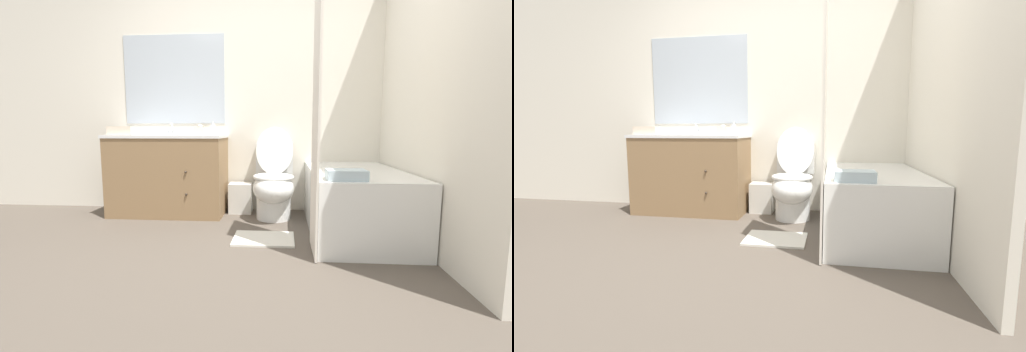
# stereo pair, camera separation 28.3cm
# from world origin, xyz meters

# --- Properties ---
(ground_plane) EXTENTS (14.00, 14.00, 0.00)m
(ground_plane) POSITION_xyz_m (0.00, 0.00, 0.00)
(ground_plane) COLOR brown
(wall_back) EXTENTS (8.00, 0.06, 2.50)m
(wall_back) POSITION_xyz_m (-0.01, 1.67, 1.25)
(wall_back) COLOR silver
(wall_back) RESTS_ON ground_plane
(wall_right) EXTENTS (0.05, 2.65, 2.50)m
(wall_right) POSITION_xyz_m (1.41, 0.82, 1.25)
(wall_right) COLOR silver
(wall_right) RESTS_ON ground_plane
(vanity_cabinet) EXTENTS (1.17, 0.58, 0.82)m
(vanity_cabinet) POSITION_xyz_m (-0.80, 1.37, 0.42)
(vanity_cabinet) COLOR olive
(vanity_cabinet) RESTS_ON ground_plane
(sink_faucet) EXTENTS (0.14, 0.12, 0.12)m
(sink_faucet) POSITION_xyz_m (-0.80, 1.57, 0.86)
(sink_faucet) COLOR silver
(sink_faucet) RESTS_ON vanity_cabinet
(toilet) EXTENTS (0.40, 0.70, 0.90)m
(toilet) POSITION_xyz_m (0.28, 1.27, 0.34)
(toilet) COLOR white
(toilet) RESTS_ON ground_plane
(bathtub) EXTENTS (0.77, 1.50, 0.53)m
(bathtub) POSITION_xyz_m (0.99, 0.90, 0.27)
(bathtub) COLOR white
(bathtub) RESTS_ON ground_plane
(shower_curtain) EXTENTS (0.01, 0.45, 1.94)m
(shower_curtain) POSITION_xyz_m (0.60, 0.34, 0.97)
(shower_curtain) COLOR silver
(shower_curtain) RESTS_ON ground_plane
(wastebasket) EXTENTS (0.24, 0.20, 0.31)m
(wastebasket) POSITION_xyz_m (-0.07, 1.48, 0.16)
(wastebasket) COLOR silver
(wastebasket) RESTS_ON ground_plane
(tissue_box) EXTENTS (0.11, 0.12, 0.11)m
(tissue_box) POSITION_xyz_m (-0.50, 1.51, 0.86)
(tissue_box) COLOR beige
(tissue_box) RESTS_ON vanity_cabinet
(soap_dispenser) EXTENTS (0.05, 0.05, 0.13)m
(soap_dispenser) POSITION_xyz_m (-0.33, 1.32, 0.88)
(soap_dispenser) COLOR silver
(soap_dispenser) RESTS_ON vanity_cabinet
(hand_towel_folded) EXTENTS (0.24, 0.13, 0.08)m
(hand_towel_folded) POSITION_xyz_m (-1.22, 1.24, 0.86)
(hand_towel_folded) COLOR beige
(hand_towel_folded) RESTS_ON vanity_cabinet
(bath_towel_folded) EXTENTS (0.27, 0.19, 0.07)m
(bath_towel_folded) POSITION_xyz_m (0.81, 0.30, 0.57)
(bath_towel_folded) COLOR silver
(bath_towel_folded) RESTS_ON bathtub
(bath_mat) EXTENTS (0.49, 0.38, 0.02)m
(bath_mat) POSITION_xyz_m (0.23, 0.59, 0.01)
(bath_mat) COLOR silver
(bath_mat) RESTS_ON ground_plane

